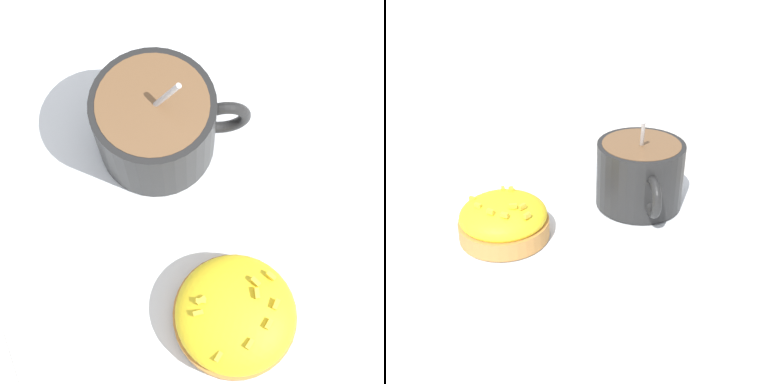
# 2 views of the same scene
# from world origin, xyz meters

# --- Properties ---
(ground_plane) EXTENTS (3.00, 3.00, 0.00)m
(ground_plane) POSITION_xyz_m (0.00, 0.00, 0.00)
(ground_plane) COLOR silver
(paper_napkin) EXTENTS (0.34, 0.33, 0.00)m
(paper_napkin) POSITION_xyz_m (0.00, 0.00, 0.00)
(paper_napkin) COLOR white
(paper_napkin) RESTS_ON ground_plane
(coffee_cup) EXTENTS (0.09, 0.12, 0.10)m
(coffee_cup) POSITION_xyz_m (0.08, 0.00, 0.04)
(coffee_cup) COLOR black
(coffee_cup) RESTS_ON paper_napkin
(frosted_pastry) EXTENTS (0.09, 0.09, 0.04)m
(frosted_pastry) POSITION_xyz_m (-0.08, -0.00, 0.02)
(frosted_pastry) COLOR #C18442
(frosted_pastry) RESTS_ON paper_napkin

